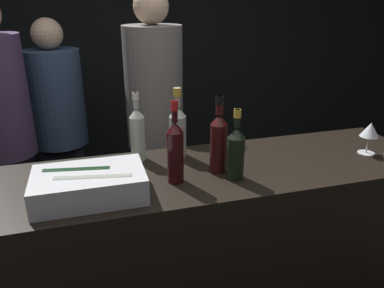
{
  "coord_description": "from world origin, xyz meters",
  "views": [
    {
      "loc": [
        -0.43,
        -1.17,
        1.76
      ],
      "look_at": [
        0.0,
        0.33,
        1.14
      ],
      "focal_mm": 35.0,
      "sensor_mm": 36.0,
      "label": 1
    }
  ],
  "objects_px": {
    "red_wine_bottle_black_foil": "(219,140)",
    "champagne_bottle": "(236,151)",
    "person_grey_polo": "(155,119)",
    "person_in_hoodie": "(3,129)",
    "rose_wine_bottle": "(178,129)",
    "red_wine_bottle_tall": "(175,150)",
    "white_wine_bottle": "(138,132)",
    "ice_bin_with_bottles": "(89,184)",
    "wine_glass": "(370,131)",
    "person_blond_tee": "(59,122)"
  },
  "relations": [
    {
      "from": "red_wine_bottle_black_foil",
      "to": "rose_wine_bottle",
      "type": "bearing_deg",
      "value": 121.62
    },
    {
      "from": "person_in_hoodie",
      "to": "person_blond_tee",
      "type": "relative_size",
      "value": 1.09
    },
    {
      "from": "person_in_hoodie",
      "to": "ice_bin_with_bottles",
      "type": "bearing_deg",
      "value": -173.76
    },
    {
      "from": "rose_wine_bottle",
      "to": "red_wine_bottle_tall",
      "type": "bearing_deg",
      "value": -106.13
    },
    {
      "from": "rose_wine_bottle",
      "to": "person_blond_tee",
      "type": "height_order",
      "value": "person_blond_tee"
    },
    {
      "from": "rose_wine_bottle",
      "to": "person_blond_tee",
      "type": "xyz_separation_m",
      "value": [
        -0.62,
        1.12,
        -0.26
      ]
    },
    {
      "from": "red_wine_bottle_black_foil",
      "to": "champagne_bottle",
      "type": "bearing_deg",
      "value": -62.48
    },
    {
      "from": "white_wine_bottle",
      "to": "person_in_hoodie",
      "type": "xyz_separation_m",
      "value": [
        -0.74,
        0.77,
        -0.17
      ]
    },
    {
      "from": "ice_bin_with_bottles",
      "to": "red_wine_bottle_black_foil",
      "type": "xyz_separation_m",
      "value": [
        0.57,
        0.09,
        0.09
      ]
    },
    {
      "from": "ice_bin_with_bottles",
      "to": "wine_glass",
      "type": "distance_m",
      "value": 1.36
    },
    {
      "from": "red_wine_bottle_black_foil",
      "to": "person_grey_polo",
      "type": "height_order",
      "value": "person_grey_polo"
    },
    {
      "from": "ice_bin_with_bottles",
      "to": "rose_wine_bottle",
      "type": "distance_m",
      "value": 0.53
    },
    {
      "from": "red_wine_bottle_tall",
      "to": "person_in_hoodie",
      "type": "distance_m",
      "value": 1.36
    },
    {
      "from": "ice_bin_with_bottles",
      "to": "rose_wine_bottle",
      "type": "relative_size",
      "value": 1.25
    },
    {
      "from": "red_wine_bottle_tall",
      "to": "person_in_hoodie",
      "type": "bearing_deg",
      "value": 129.11
    },
    {
      "from": "champagne_bottle",
      "to": "person_grey_polo",
      "type": "distance_m",
      "value": 0.97
    },
    {
      "from": "rose_wine_bottle",
      "to": "red_wine_bottle_tall",
      "type": "xyz_separation_m",
      "value": [
        -0.08,
        -0.26,
        0.0
      ]
    },
    {
      "from": "rose_wine_bottle",
      "to": "person_in_hoodie",
      "type": "bearing_deg",
      "value": 139.82
    },
    {
      "from": "ice_bin_with_bottles",
      "to": "champagne_bottle",
      "type": "bearing_deg",
      "value": -0.15
    },
    {
      "from": "champagne_bottle",
      "to": "red_wine_bottle_tall",
      "type": "bearing_deg",
      "value": 171.39
    },
    {
      "from": "ice_bin_with_bottles",
      "to": "wine_glass",
      "type": "bearing_deg",
      "value": 2.94
    },
    {
      "from": "red_wine_bottle_tall",
      "to": "person_grey_polo",
      "type": "height_order",
      "value": "person_grey_polo"
    },
    {
      "from": "champagne_bottle",
      "to": "red_wine_bottle_black_foil",
      "type": "bearing_deg",
      "value": 117.52
    },
    {
      "from": "person_blond_tee",
      "to": "rose_wine_bottle",
      "type": "bearing_deg",
      "value": -15.59
    },
    {
      "from": "wine_glass",
      "to": "person_blond_tee",
      "type": "bearing_deg",
      "value": 138.69
    },
    {
      "from": "ice_bin_with_bottles",
      "to": "person_in_hoodie",
      "type": "bearing_deg",
      "value": 114.55
    },
    {
      "from": "white_wine_bottle",
      "to": "person_blond_tee",
      "type": "distance_m",
      "value": 1.22
    },
    {
      "from": "red_wine_bottle_tall",
      "to": "person_blond_tee",
      "type": "bearing_deg",
      "value": 111.52
    },
    {
      "from": "person_grey_polo",
      "to": "white_wine_bottle",
      "type": "bearing_deg",
      "value": 131.2
    },
    {
      "from": "wine_glass",
      "to": "red_wine_bottle_black_foil",
      "type": "bearing_deg",
      "value": 178.75
    },
    {
      "from": "champagne_bottle",
      "to": "person_blond_tee",
      "type": "height_order",
      "value": "person_blond_tee"
    },
    {
      "from": "person_in_hoodie",
      "to": "person_grey_polo",
      "type": "xyz_separation_m",
      "value": [
        0.94,
        -0.14,
        0.02
      ]
    },
    {
      "from": "red_wine_bottle_black_foil",
      "to": "person_in_hoodie",
      "type": "xyz_separation_m",
      "value": [
        -1.06,
        1.0,
        -0.18
      ]
    },
    {
      "from": "ice_bin_with_bottles",
      "to": "rose_wine_bottle",
      "type": "xyz_separation_m",
      "value": [
        0.43,
        0.3,
        0.08
      ]
    },
    {
      "from": "red_wine_bottle_tall",
      "to": "white_wine_bottle",
      "type": "height_order",
      "value": "red_wine_bottle_tall"
    },
    {
      "from": "red_wine_bottle_black_foil",
      "to": "person_in_hoodie",
      "type": "relative_size",
      "value": 0.2
    },
    {
      "from": "red_wine_bottle_tall",
      "to": "white_wine_bottle",
      "type": "relative_size",
      "value": 1.07
    },
    {
      "from": "red_wine_bottle_black_foil",
      "to": "red_wine_bottle_tall",
      "type": "height_order",
      "value": "red_wine_bottle_tall"
    },
    {
      "from": "ice_bin_with_bottles",
      "to": "red_wine_bottle_black_foil",
      "type": "distance_m",
      "value": 0.58
    },
    {
      "from": "red_wine_bottle_black_foil",
      "to": "person_blond_tee",
      "type": "height_order",
      "value": "person_blond_tee"
    },
    {
      "from": "wine_glass",
      "to": "person_in_hoodie",
      "type": "relative_size",
      "value": 0.09
    },
    {
      "from": "red_wine_bottle_black_foil",
      "to": "person_blond_tee",
      "type": "relative_size",
      "value": 0.21
    },
    {
      "from": "ice_bin_with_bottles",
      "to": "person_in_hoodie",
      "type": "xyz_separation_m",
      "value": [
        -0.5,
        1.09,
        -0.09
      ]
    },
    {
      "from": "rose_wine_bottle",
      "to": "red_wine_bottle_tall",
      "type": "relative_size",
      "value": 0.96
    },
    {
      "from": "red_wine_bottle_tall",
      "to": "person_in_hoodie",
      "type": "height_order",
      "value": "person_in_hoodie"
    },
    {
      "from": "red_wine_bottle_black_foil",
      "to": "person_grey_polo",
      "type": "relative_size",
      "value": 0.19
    },
    {
      "from": "wine_glass",
      "to": "rose_wine_bottle",
      "type": "relative_size",
      "value": 0.47
    },
    {
      "from": "red_wine_bottle_tall",
      "to": "rose_wine_bottle",
      "type": "bearing_deg",
      "value": 73.87
    },
    {
      "from": "white_wine_bottle",
      "to": "red_wine_bottle_tall",
      "type": "bearing_deg",
      "value": -67.24
    },
    {
      "from": "red_wine_bottle_black_foil",
      "to": "person_in_hoodie",
      "type": "distance_m",
      "value": 1.47
    }
  ]
}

